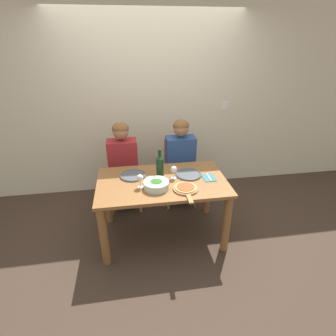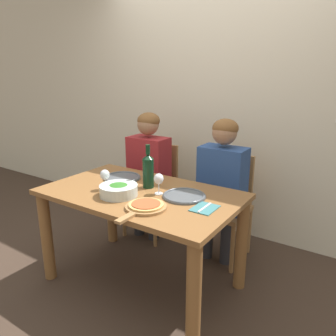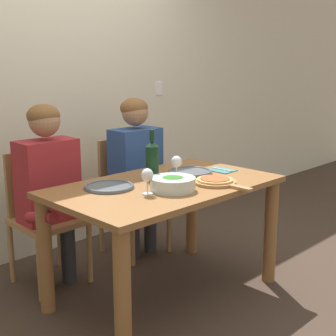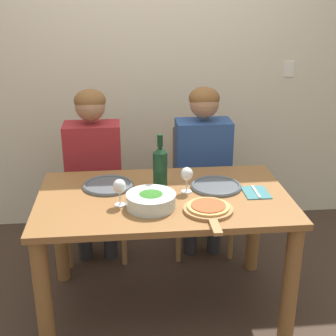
{
  "view_description": "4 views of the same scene",
  "coord_description": "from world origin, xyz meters",
  "px_view_note": "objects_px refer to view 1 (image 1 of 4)",
  "views": [
    {
      "loc": [
        -0.32,
        -2.49,
        2.17
      ],
      "look_at": [
        0.06,
        -0.01,
        0.91
      ],
      "focal_mm": 28.0,
      "sensor_mm": 36.0,
      "label": 1
    },
    {
      "loc": [
        1.39,
        -1.74,
        1.58
      ],
      "look_at": [
        0.14,
        0.15,
        0.91
      ],
      "focal_mm": 35.0,
      "sensor_mm": 36.0,
      "label": 2
    },
    {
      "loc": [
        -1.97,
        -2.0,
        1.47
      ],
      "look_at": [
        0.06,
        0.03,
        0.83
      ],
      "focal_mm": 50.0,
      "sensor_mm": 36.0,
      "label": 3
    },
    {
      "loc": [
        -0.21,
        -2.4,
        1.84
      ],
      "look_at": [
        0.04,
        0.13,
        0.87
      ],
      "focal_mm": 50.0,
      "sensor_mm": 36.0,
      "label": 4
    }
  ],
  "objects_px": {
    "dinner_plate_right": "(189,174)",
    "fork_on_napkin": "(209,178)",
    "broccoli_bowl": "(156,185)",
    "pizza_on_board": "(186,189)",
    "chair_left": "(124,173)",
    "person_woman": "(123,159)",
    "chair_right": "(179,169)",
    "person_man": "(181,156)",
    "wine_glass_left": "(140,179)",
    "wine_glass_right": "(174,170)",
    "wine_bottle": "(160,166)",
    "dinner_plate_left": "(133,175)"
  },
  "relations": [
    {
      "from": "dinner_plate_left",
      "to": "fork_on_napkin",
      "type": "bearing_deg",
      "value": -11.82
    },
    {
      "from": "chair_right",
      "to": "person_woman",
      "type": "distance_m",
      "value": 0.81
    },
    {
      "from": "wine_glass_left",
      "to": "wine_glass_right",
      "type": "height_order",
      "value": "same"
    },
    {
      "from": "pizza_on_board",
      "to": "wine_glass_left",
      "type": "xyz_separation_m",
      "value": [
        -0.46,
        0.12,
        0.09
      ]
    },
    {
      "from": "chair_left",
      "to": "fork_on_napkin",
      "type": "bearing_deg",
      "value": -39.19
    },
    {
      "from": "dinner_plate_left",
      "to": "fork_on_napkin",
      "type": "relative_size",
      "value": 1.67
    },
    {
      "from": "dinner_plate_right",
      "to": "fork_on_napkin",
      "type": "xyz_separation_m",
      "value": [
        0.21,
        -0.1,
        -0.01
      ]
    },
    {
      "from": "broccoli_bowl",
      "to": "wine_glass_right",
      "type": "bearing_deg",
      "value": 39.67
    },
    {
      "from": "dinner_plate_right",
      "to": "pizza_on_board",
      "type": "bearing_deg",
      "value": -108.04
    },
    {
      "from": "person_woman",
      "to": "fork_on_napkin",
      "type": "bearing_deg",
      "value": -35.03
    },
    {
      "from": "chair_right",
      "to": "person_woman",
      "type": "bearing_deg",
      "value": -171.89
    },
    {
      "from": "wine_bottle",
      "to": "broccoli_bowl",
      "type": "distance_m",
      "value": 0.28
    },
    {
      "from": "fork_on_napkin",
      "to": "chair_right",
      "type": "bearing_deg",
      "value": 103.7
    },
    {
      "from": "broccoli_bowl",
      "to": "pizza_on_board",
      "type": "distance_m",
      "value": 0.31
    },
    {
      "from": "chair_left",
      "to": "wine_bottle",
      "type": "distance_m",
      "value": 0.87
    },
    {
      "from": "person_woman",
      "to": "wine_bottle",
      "type": "bearing_deg",
      "value": -52.53
    },
    {
      "from": "wine_glass_left",
      "to": "wine_glass_right",
      "type": "xyz_separation_m",
      "value": [
        0.38,
        0.14,
        0.0
      ]
    },
    {
      "from": "wine_bottle",
      "to": "chair_right",
      "type": "bearing_deg",
      "value": 61.91
    },
    {
      "from": "chair_right",
      "to": "fork_on_napkin",
      "type": "bearing_deg",
      "value": -76.3
    },
    {
      "from": "broccoli_bowl",
      "to": "chair_right",
      "type": "bearing_deg",
      "value": 65.13
    },
    {
      "from": "dinner_plate_right",
      "to": "fork_on_napkin",
      "type": "bearing_deg",
      "value": -25.48
    },
    {
      "from": "broccoli_bowl",
      "to": "dinner_plate_left",
      "type": "distance_m",
      "value": 0.38
    },
    {
      "from": "wine_bottle",
      "to": "person_woman",
      "type": "bearing_deg",
      "value": 127.47
    },
    {
      "from": "chair_right",
      "to": "pizza_on_board",
      "type": "distance_m",
      "value": 1.03
    },
    {
      "from": "fork_on_napkin",
      "to": "wine_glass_left",
      "type": "bearing_deg",
      "value": -173.67
    },
    {
      "from": "chair_left",
      "to": "broccoli_bowl",
      "type": "bearing_deg",
      "value": -69.05
    },
    {
      "from": "chair_left",
      "to": "person_woman",
      "type": "xyz_separation_m",
      "value": [
        0.0,
        -0.11,
        0.25
      ]
    },
    {
      "from": "broccoli_bowl",
      "to": "dinner_plate_left",
      "type": "height_order",
      "value": "broccoli_bowl"
    },
    {
      "from": "dinner_plate_left",
      "to": "pizza_on_board",
      "type": "height_order",
      "value": "pizza_on_board"
    },
    {
      "from": "dinner_plate_right",
      "to": "fork_on_napkin",
      "type": "distance_m",
      "value": 0.23
    },
    {
      "from": "chair_left",
      "to": "wine_bottle",
      "type": "relative_size",
      "value": 2.75
    },
    {
      "from": "wine_glass_right",
      "to": "fork_on_napkin",
      "type": "xyz_separation_m",
      "value": [
        0.39,
        -0.05,
        -0.1
      ]
    },
    {
      "from": "chair_left",
      "to": "pizza_on_board",
      "type": "height_order",
      "value": "chair_left"
    },
    {
      "from": "chair_right",
      "to": "person_man",
      "type": "relative_size",
      "value": 0.73
    },
    {
      "from": "person_woman",
      "to": "pizza_on_board",
      "type": "distance_m",
      "value": 1.09
    },
    {
      "from": "wine_bottle",
      "to": "fork_on_napkin",
      "type": "xyz_separation_m",
      "value": [
        0.54,
        -0.13,
        -0.13
      ]
    },
    {
      "from": "chair_left",
      "to": "pizza_on_board",
      "type": "xyz_separation_m",
      "value": [
        0.64,
        -0.99,
        0.28
      ]
    },
    {
      "from": "chair_left",
      "to": "person_man",
      "type": "relative_size",
      "value": 0.73
    },
    {
      "from": "dinner_plate_left",
      "to": "dinner_plate_right",
      "type": "height_order",
      "value": "same"
    },
    {
      "from": "pizza_on_board",
      "to": "wine_glass_left",
      "type": "height_order",
      "value": "wine_glass_left"
    },
    {
      "from": "fork_on_napkin",
      "to": "wine_glass_right",
      "type": "bearing_deg",
      "value": 172.25
    },
    {
      "from": "chair_left",
      "to": "dinner_plate_right",
      "type": "distance_m",
      "value": 1.04
    },
    {
      "from": "person_man",
      "to": "pizza_on_board",
      "type": "relative_size",
      "value": 3.04
    },
    {
      "from": "chair_left",
      "to": "wine_glass_left",
      "type": "relative_size",
      "value": 5.95
    },
    {
      "from": "person_woman",
      "to": "person_man",
      "type": "relative_size",
      "value": 1.0
    },
    {
      "from": "dinner_plate_right",
      "to": "wine_glass_left",
      "type": "height_order",
      "value": "wine_glass_left"
    },
    {
      "from": "broccoli_bowl",
      "to": "pizza_on_board",
      "type": "relative_size",
      "value": 0.66
    },
    {
      "from": "chair_right",
      "to": "wine_glass_right",
      "type": "bearing_deg",
      "value": -105.65
    },
    {
      "from": "person_man",
      "to": "wine_bottle",
      "type": "relative_size",
      "value": 3.76
    },
    {
      "from": "wine_bottle",
      "to": "wine_glass_right",
      "type": "xyz_separation_m",
      "value": [
        0.15,
        -0.07,
        -0.03
      ]
    }
  ]
}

